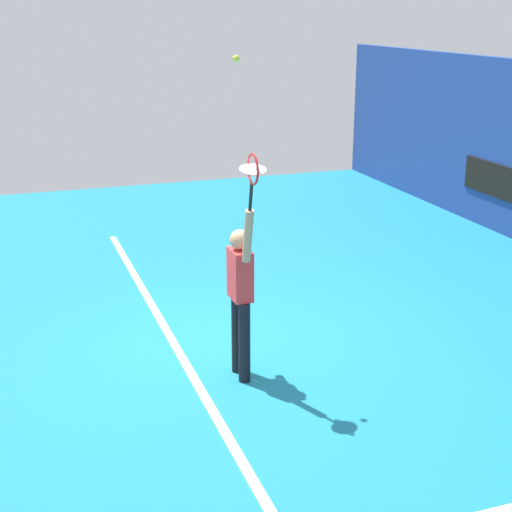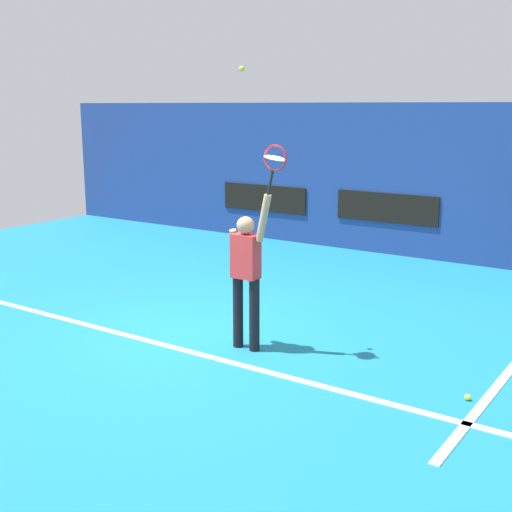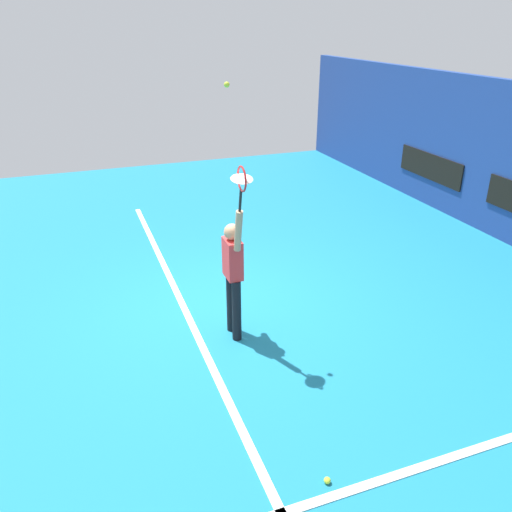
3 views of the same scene
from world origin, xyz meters
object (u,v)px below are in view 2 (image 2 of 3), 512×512
object	(u,v)px
tennis_player	(246,271)
tennis_racket	(275,161)
tennis_ball	(242,69)
spare_ball	(468,397)

from	to	relation	value
tennis_player	tennis_racket	world-z (taller)	tennis_racket
tennis_ball	spare_ball	distance (m)	4.41
tennis_player	tennis_racket	size ratio (longest dim) A/B	3.18
tennis_player	tennis_racket	xyz separation A→B (m)	(0.41, -0.00, 1.37)
tennis_racket	spare_ball	distance (m)	3.34
tennis_racket	tennis_player	bearing A→B (deg)	179.41
spare_ball	tennis_racket	bearing A→B (deg)	-179.06
tennis_ball	tennis_racket	bearing A→B (deg)	2.19
spare_ball	tennis_ball	bearing A→B (deg)	-178.86
tennis_racket	tennis_ball	xyz separation A→B (m)	(-0.45, -0.02, 1.04)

